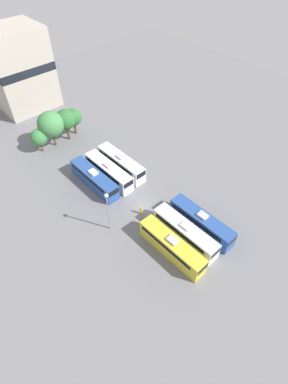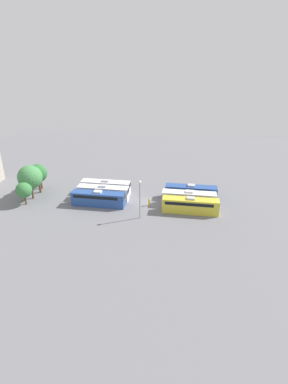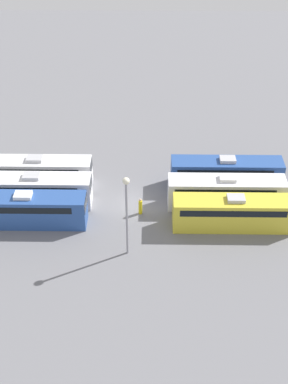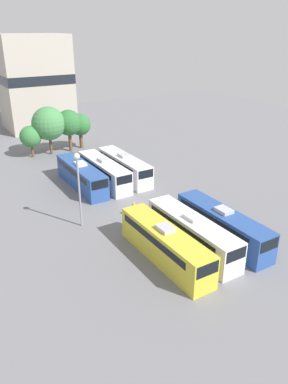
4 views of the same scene
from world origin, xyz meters
The scene contains 14 objects.
ground_plane centered at (0.00, 0.00, 0.00)m, with size 128.77×128.77×0.00m, color slate.
bus_0 centered at (-3.37, -9.75, 1.67)m, with size 2.47×11.40×3.39m.
bus_1 centered at (-0.07, -9.38, 1.67)m, with size 2.47×11.40×3.39m.
bus_2 centered at (3.34, -9.76, 1.67)m, with size 2.47×11.40×3.39m.
bus_3 centered at (-3.15, 9.69, 1.67)m, with size 2.47×11.40×3.39m.
bus_4 centered at (0.00, 9.52, 1.67)m, with size 2.47×11.40×3.39m.
bus_5 centered at (3.19, 9.79, 1.67)m, with size 2.47×11.40×3.39m.
worker_person centered at (-1.52, -1.05, 0.81)m, with size 0.36×0.36×1.74m.
light_pole centered at (-7.25, -0.04, 5.38)m, with size 0.60×0.60×7.95m.
tree_0 centered at (-5.06, 25.32, 3.36)m, with size 3.40×3.40×5.08m.
tree_1 centered at (-1.99, 25.28, 5.07)m, with size 5.32×5.32×7.74m.
tree_2 centered at (1.34, 25.19, 4.77)m, with size 4.21×4.21×6.92m.
tree_3 centered at (3.61, 26.02, 3.98)m, with size 3.62×3.62×5.84m.
depot_building centered at (1.84, 43.96, 9.11)m, with size 12.87×10.91×18.05m.
Camera 1 is at (-23.20, -25.23, 38.51)m, focal length 28.00 mm.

